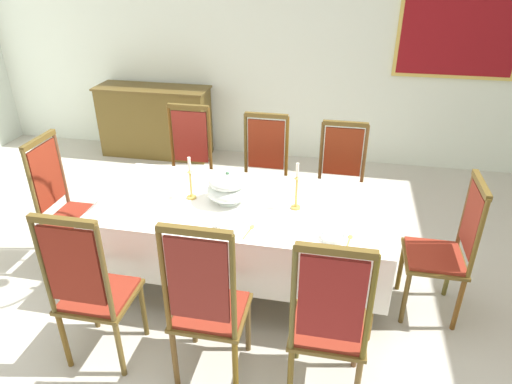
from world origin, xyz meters
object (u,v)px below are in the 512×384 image
(soup_tureen, at_px, (228,187))
(candlestick_west, at_px, (191,182))
(candlestick_east, at_px, (296,191))
(sideboard, at_px, (155,121))
(chair_south_a, at_px, (91,289))
(spoon_secondary, at_px, (350,239))
(chair_head_west, at_px, (67,205))
(bowl_near_left, at_px, (231,226))
(chair_north_a, at_px, (188,166))
(chair_south_c, at_px, (329,322))
(chair_head_east, at_px, (446,248))
(chair_south_b, at_px, (207,304))
(framed_painting, at_px, (461,25))
(chair_north_b, at_px, (263,174))
(chair_north_c, at_px, (340,182))
(bowl_near_right, at_px, (333,237))
(dining_table, at_px, (243,212))

(soup_tureen, distance_m, candlestick_west, 0.29)
(candlestick_east, bearing_deg, sideboard, 131.00)
(chair_south_a, height_order, spoon_secondary, chair_south_a)
(chair_head_west, distance_m, bowl_near_left, 1.54)
(soup_tureen, xyz_separation_m, candlestick_west, (-0.29, 0.00, 0.01))
(bowl_near_left, relative_size, sideboard, 0.14)
(chair_south_a, xyz_separation_m, chair_north_a, (-0.00, 1.84, -0.00))
(chair_south_c, relative_size, chair_head_east, 1.07)
(chair_north_a, xyz_separation_m, soup_tureen, (0.64, -0.92, 0.30))
(candlestick_west, height_order, sideboard, candlestick_west)
(chair_south_b, distance_m, framed_painting, 4.20)
(chair_north_b, distance_m, framed_painting, 2.80)
(candlestick_west, bearing_deg, chair_south_b, -67.30)
(chair_south_a, distance_m, chair_north_a, 1.84)
(chair_north_c, bearing_deg, chair_north_a, -0.16)
(chair_north_a, distance_m, soup_tureen, 1.16)
(chair_south_a, height_order, bowl_near_right, chair_south_a)
(sideboard, bearing_deg, chair_south_a, 106.09)
(chair_north_a, height_order, soup_tureen, chair_north_a)
(chair_north_a, xyz_separation_m, bowl_near_left, (0.75, -1.28, 0.21))
(chair_south_b, height_order, soup_tureen, chair_south_b)
(bowl_near_right, bearing_deg, chair_south_b, -140.84)
(dining_table, xyz_separation_m, bowl_near_left, (0.00, -0.37, 0.10))
(chair_north_b, bearing_deg, chair_south_c, 111.16)
(chair_north_b, distance_m, spoon_secondary, 1.50)
(spoon_secondary, bearing_deg, chair_north_a, 150.38)
(dining_table, height_order, soup_tureen, soup_tureen)
(chair_south_a, bearing_deg, dining_table, 50.73)
(chair_south_a, relative_size, sideboard, 0.81)
(chair_north_c, distance_m, bowl_near_right, 1.29)
(chair_south_a, distance_m, sideboard, 3.49)
(chair_north_b, bearing_deg, soup_tureen, 83.84)
(chair_head_east, bearing_deg, bowl_near_right, 114.36)
(chair_head_west, bearing_deg, chair_north_c, 112.78)
(bowl_near_right, relative_size, spoon_secondary, 0.85)
(chair_north_a, distance_m, bowl_near_right, 1.93)
(chair_south_a, height_order, chair_head_west, chair_south_a)
(chair_south_b, bearing_deg, sideboard, 117.00)
(chair_south_b, height_order, chair_head_west, chair_south_b)
(candlestick_west, relative_size, sideboard, 0.23)
(chair_head_east, distance_m, bowl_near_right, 0.90)
(dining_table, distance_m, candlestick_west, 0.45)
(bowl_near_right, bearing_deg, sideboard, 130.66)
(chair_head_east, bearing_deg, sideboard, 52.70)
(chair_south_a, height_order, chair_head_east, chair_south_a)
(chair_south_a, bearing_deg, chair_head_east, 22.45)
(soup_tureen, xyz_separation_m, sideboard, (-1.61, 2.43, -0.43))
(chair_north_b, bearing_deg, sideboard, -41.57)
(chair_south_c, relative_size, candlestick_west, 3.49)
(chair_south_c, height_order, chair_head_west, chair_south_c)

